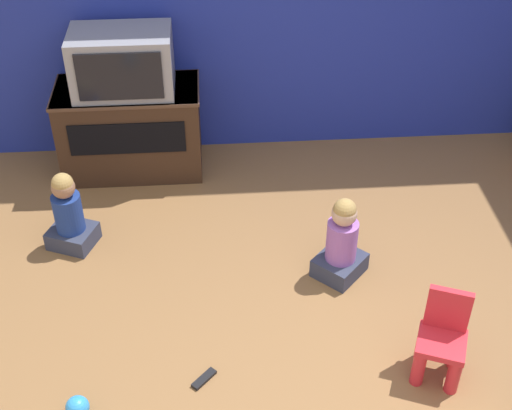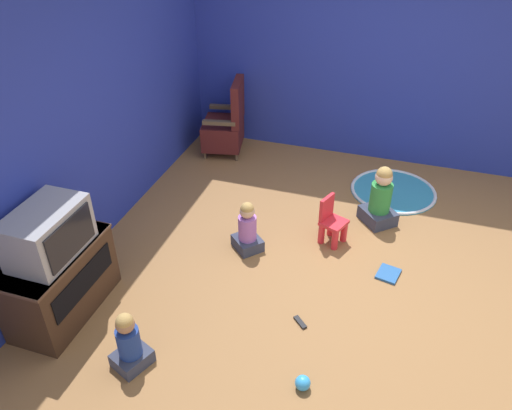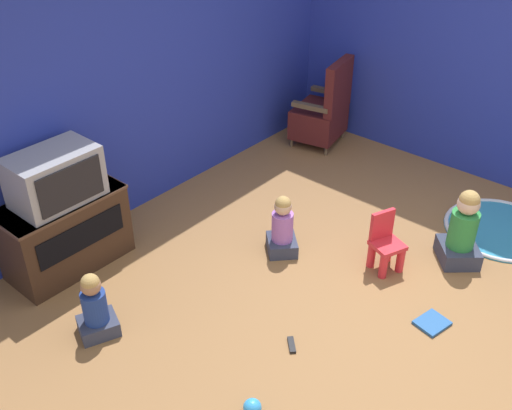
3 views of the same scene
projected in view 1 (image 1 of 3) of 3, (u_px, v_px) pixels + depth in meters
ground_plane at (388, 398)px, 3.59m from camera, size 30.00×30.00×0.00m
tv_cabinet at (131, 128)px, 5.02m from camera, size 0.99×0.50×0.65m
television at (122, 62)px, 4.68m from camera, size 0.66×0.43×0.42m
yellow_kid_chair at (441, 343)px, 3.60m from camera, size 0.31×0.30×0.51m
child_watching_left at (69, 215)px, 4.40m from camera, size 0.34×0.32×0.53m
child_watching_right at (342, 243)px, 4.18m from camera, size 0.37×0.37×0.55m
toy_ball at (77, 407)px, 3.48m from camera, size 0.12×0.12×0.12m
remote_control at (204, 379)px, 3.67m from camera, size 0.14×0.14×0.02m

